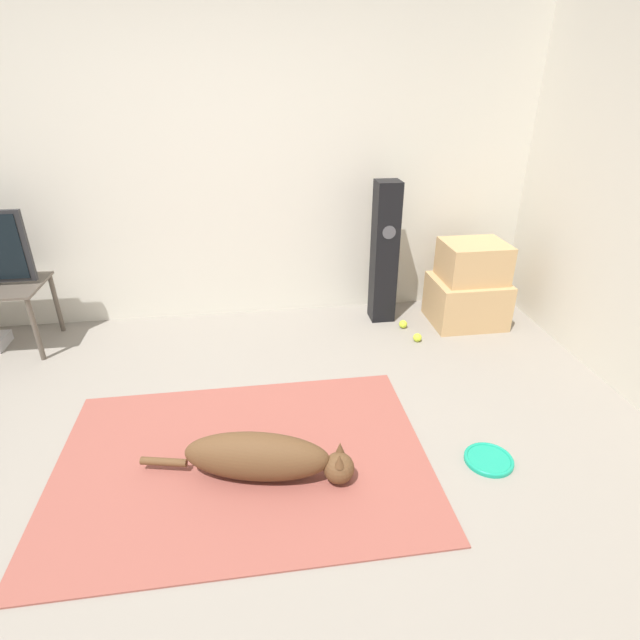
# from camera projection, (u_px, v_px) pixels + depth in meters

# --- Properties ---
(ground_plane) EXTENTS (12.00, 12.00, 0.00)m
(ground_plane) POSITION_uv_depth(u_px,v_px,m) (217.00, 488.00, 2.51)
(ground_plane) COLOR gray
(wall_back) EXTENTS (8.00, 0.06, 2.55)m
(wall_back) POSITION_uv_depth(u_px,v_px,m) (213.00, 161.00, 3.81)
(wall_back) COLOR beige
(wall_back) RESTS_ON ground_plane
(area_rug) EXTENTS (1.98, 1.41, 0.01)m
(area_rug) POSITION_uv_depth(u_px,v_px,m) (243.00, 460.00, 2.69)
(area_rug) COLOR #934C42
(area_rug) RESTS_ON ground_plane
(dog) EXTENTS (1.09, 0.38, 0.26)m
(dog) POSITION_uv_depth(u_px,v_px,m) (263.00, 457.00, 2.52)
(dog) COLOR brown
(dog) RESTS_ON area_rug
(frisbee) EXTENTS (0.26, 0.26, 0.03)m
(frisbee) POSITION_uv_depth(u_px,v_px,m) (489.00, 459.00, 2.68)
(frisbee) COLOR #199E7A
(frisbee) RESTS_ON ground_plane
(cardboard_box_lower) EXTENTS (0.58, 0.49, 0.38)m
(cardboard_box_lower) POSITION_uv_depth(u_px,v_px,m) (466.00, 301.00, 4.12)
(cardboard_box_lower) COLOR tan
(cardboard_box_lower) RESTS_ON ground_plane
(cardboard_box_upper) EXTENTS (0.49, 0.42, 0.31)m
(cardboard_box_upper) POSITION_uv_depth(u_px,v_px,m) (473.00, 261.00, 3.98)
(cardboard_box_upper) COLOR tan
(cardboard_box_upper) RESTS_ON cardboard_box_lower
(floor_speaker) EXTENTS (0.19, 0.19, 1.15)m
(floor_speaker) POSITION_uv_depth(u_px,v_px,m) (384.00, 253.00, 4.01)
(floor_speaker) COLOR black
(floor_speaker) RESTS_ON ground_plane
(tennis_ball_by_boxes) EXTENTS (0.07, 0.07, 0.07)m
(tennis_ball_by_boxes) POSITION_uv_depth(u_px,v_px,m) (417.00, 337.00, 3.88)
(tennis_ball_by_boxes) COLOR #C6E033
(tennis_ball_by_boxes) RESTS_ON ground_plane
(tennis_ball_near_speaker) EXTENTS (0.07, 0.07, 0.07)m
(tennis_ball_near_speaker) POSITION_uv_depth(u_px,v_px,m) (403.00, 324.00, 4.08)
(tennis_ball_near_speaker) COLOR #C6E033
(tennis_ball_near_speaker) RESTS_ON ground_plane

